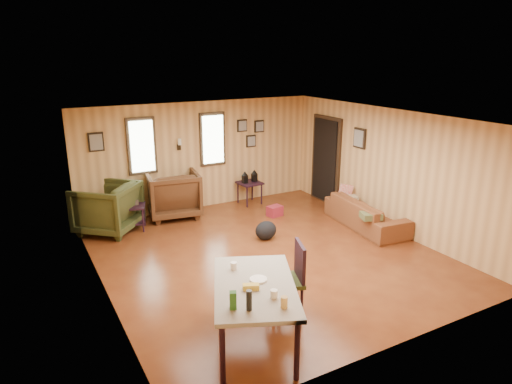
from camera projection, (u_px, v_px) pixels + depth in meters
room at (268, 184)px, 7.99m from camera, size 5.54×6.04×2.44m
sofa at (366, 209)px, 9.22m from camera, size 0.79×2.02×0.77m
recliner_brown at (173, 192)px, 9.78m from camera, size 1.21×1.15×1.10m
recliner_green at (107, 206)px, 8.93m from camera, size 1.44×1.44×1.08m
end_table at (133, 213)px, 9.09m from camera, size 0.61×0.58×0.62m
side_table at (250, 181)px, 10.60m from camera, size 0.54×0.54×0.80m
cooler at (275, 211)px, 9.91m from camera, size 0.35×0.28×0.22m
backpack at (266, 230)px, 8.64m from camera, size 0.44×0.34×0.36m
sofa_pillows at (359, 204)px, 9.14m from camera, size 0.83×1.58×0.32m
dining_table at (255, 290)px, 5.37m from camera, size 1.50×1.82×1.03m
dining_chair at (291, 275)px, 6.07m from camera, size 0.59×0.59×1.03m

